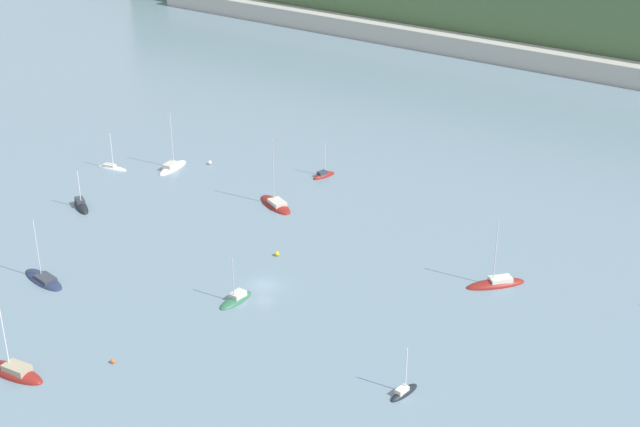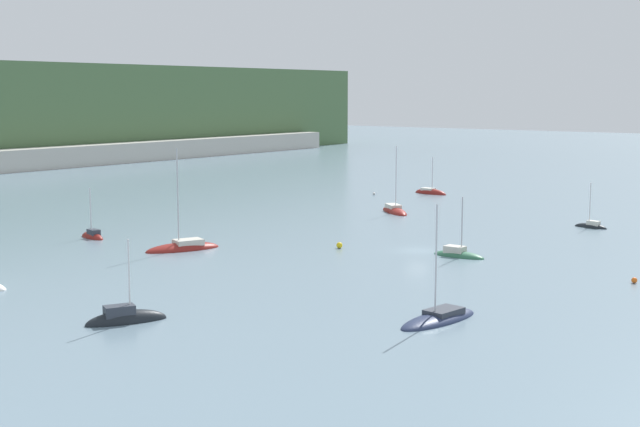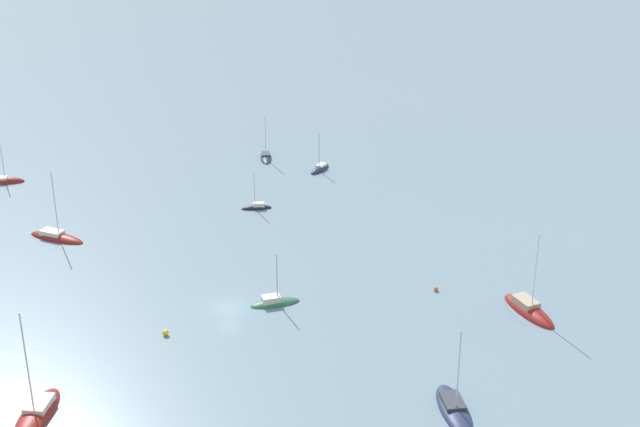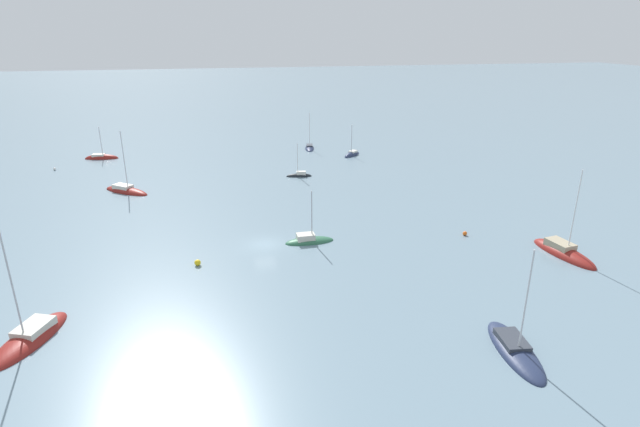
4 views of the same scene
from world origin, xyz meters
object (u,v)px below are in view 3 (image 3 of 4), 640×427
sailboat_2 (454,410)px  sailboat_9 (3,182)px  sailboat_5 (320,170)px  sailboat_0 (528,311)px  sailboat_4 (257,208)px  sailboat_1 (56,238)px  sailboat_7 (266,158)px  sailboat_11 (275,303)px  mooring_buoy_4 (436,289)px  sailboat_6 (37,414)px  mooring_buoy_1 (166,333)px

sailboat_2 → sailboat_9: sailboat_2 is taller
sailboat_2 → sailboat_5: size_ratio=1.36×
sailboat_0 → sailboat_4: (38.58, 23.84, 0.01)m
sailboat_9 → sailboat_5: bearing=-1.8°
sailboat_1 → sailboat_7: (23.94, -34.70, -0.01)m
sailboat_1 → sailboat_11: sailboat_1 is taller
sailboat_4 → mooring_buoy_4: 34.61m
sailboat_1 → sailboat_11: size_ratio=1.49×
sailboat_2 → sailboat_9: (75.21, 44.21, -0.02)m
sailboat_4 → sailboat_5: sailboat_5 is taller
sailboat_0 → sailboat_6: (-5.11, 54.61, -0.01)m
sailboat_5 → mooring_buoy_4: sailboat_5 is taller
sailboat_7 → sailboat_11: size_ratio=1.17×
sailboat_11 → sailboat_1: bearing=132.7°
sailboat_2 → sailboat_6: size_ratio=0.80×
sailboat_1 → sailboat_9: (24.09, 7.86, -0.04)m
sailboat_5 → sailboat_9: (8.25, 49.82, -0.01)m
mooring_buoy_1 → sailboat_1: bearing=20.9°
sailboat_1 → sailboat_4: size_ratio=1.64×
sailboat_6 → sailboat_7: bearing=172.9°
sailboat_5 → sailboat_7: (8.10, 7.26, 0.02)m
sailboat_1 → sailboat_9: bearing=147.5°
sailboat_1 → mooring_buoy_1: size_ratio=15.19×
sailboat_0 → sailboat_5: 52.71m
sailboat_1 → sailboat_5: sailboat_1 is taller
sailboat_7 → sailboat_11: bearing=-1.1°
sailboat_6 → sailboat_9: 65.28m
sailboat_9 → mooring_buoy_4: size_ratio=13.22×
sailboat_1 → sailboat_4: sailboat_1 is taller
sailboat_1 → sailboat_5: size_ratio=1.47×
sailboat_2 → sailboat_11: sailboat_2 is taller
sailboat_6 → mooring_buoy_1: sailboat_6 is taller
sailboat_9 → sailboat_11: bearing=-49.5°
sailboat_9 → mooring_buoy_1: sailboat_9 is taller
sailboat_1 → sailboat_7: sailboat_1 is taller
sailboat_0 → sailboat_6: size_ratio=0.91×
sailboat_5 → mooring_buoy_4: (-44.03, -2.10, 0.20)m
sailboat_2 → sailboat_5: (66.96, -5.62, -0.01)m
sailboat_7 → sailboat_6: bearing=-19.2°
sailboat_2 → sailboat_7: sailboat_2 is taller
sailboat_0 → sailboat_1: 63.48m
sailboat_11 → mooring_buoy_1: size_ratio=10.16×
sailboat_5 → mooring_buoy_4: bearing=47.8°
sailboat_6 → sailboat_7: size_ratio=1.48×
sailboat_6 → mooring_buoy_4: sailboat_6 is taller
sailboat_0 → mooring_buoy_1: (6.20, 41.07, 0.23)m
mooring_buoy_1 → mooring_buoy_4: (1.44, -32.73, -0.07)m
mooring_buoy_4 → mooring_buoy_1: bearing=92.5°
sailboat_1 → sailboat_6: (-40.94, 2.21, -0.00)m
sailboat_5 → sailboat_7: bearing=-93.1°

